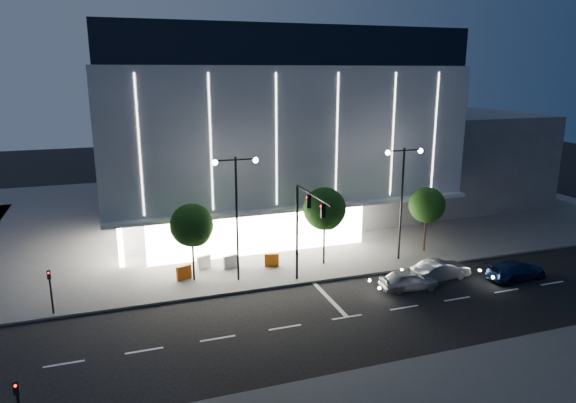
# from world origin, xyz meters

# --- Properties ---
(ground) EXTENTS (160.00, 160.00, 0.00)m
(ground) POSITION_xyz_m (0.00, 0.00, 0.00)
(ground) COLOR black
(ground) RESTS_ON ground
(sidewalk_museum) EXTENTS (70.00, 40.00, 0.15)m
(sidewalk_museum) POSITION_xyz_m (5.00, 24.00, 0.07)
(sidewalk_museum) COLOR #474747
(sidewalk_museum) RESTS_ON ground
(museum) EXTENTS (30.00, 25.80, 18.00)m
(museum) POSITION_xyz_m (2.98, 22.31, 9.27)
(museum) COLOR #4C4C51
(museum) RESTS_ON ground
(annex_building) EXTENTS (16.00, 20.00, 10.00)m
(annex_building) POSITION_xyz_m (26.00, 24.00, 5.00)
(annex_building) COLOR #4C4C51
(annex_building) RESTS_ON ground
(traffic_mast) EXTENTS (0.33, 5.89, 7.07)m
(traffic_mast) POSITION_xyz_m (1.00, 3.34, 5.03)
(traffic_mast) COLOR black
(traffic_mast) RESTS_ON ground
(street_lamp_west) EXTENTS (3.16, 0.36, 9.00)m
(street_lamp_west) POSITION_xyz_m (-3.00, 6.00, 5.96)
(street_lamp_west) COLOR black
(street_lamp_west) RESTS_ON ground
(street_lamp_east) EXTENTS (3.16, 0.36, 9.00)m
(street_lamp_east) POSITION_xyz_m (10.00, 6.00, 5.96)
(street_lamp_east) COLOR black
(street_lamp_east) RESTS_ON ground
(ped_signal_far) EXTENTS (0.22, 0.24, 3.00)m
(ped_signal_far) POSITION_xyz_m (-15.00, 4.50, 1.89)
(ped_signal_far) COLOR black
(ped_signal_far) RESTS_ON ground
(tree_left) EXTENTS (3.02, 3.02, 5.72)m
(tree_left) POSITION_xyz_m (-5.97, 7.02, 4.03)
(tree_left) COLOR black
(tree_left) RESTS_ON ground
(tree_mid) EXTENTS (3.25, 3.25, 6.15)m
(tree_mid) POSITION_xyz_m (4.03, 7.02, 4.33)
(tree_mid) COLOR black
(tree_mid) RESTS_ON ground
(tree_right) EXTENTS (2.91, 2.91, 5.51)m
(tree_right) POSITION_xyz_m (13.03, 7.02, 3.88)
(tree_right) COLOR black
(tree_right) RESTS_ON ground
(car_lead) EXTENTS (4.18, 1.95, 1.38)m
(car_lead) POSITION_xyz_m (7.77, 0.90, 0.69)
(car_lead) COLOR #979A9E
(car_lead) RESTS_ON ground
(car_second) EXTENTS (4.49, 1.93, 1.44)m
(car_second) POSITION_xyz_m (10.89, 1.68, 0.72)
(car_second) COLOR #9A9CA1
(car_second) RESTS_ON ground
(car_third) EXTENTS (4.76, 2.18, 1.35)m
(car_third) POSITION_xyz_m (16.06, 0.00, 0.68)
(car_third) COLOR #14264E
(car_third) RESTS_ON ground
(barrier_a) EXTENTS (1.12, 0.59, 1.00)m
(barrier_a) POSITION_xyz_m (-6.66, 7.34, 0.65)
(barrier_a) COLOR #C8510B
(barrier_a) RESTS_ON sidewalk_museum
(barrier_b) EXTENTS (1.11, 0.66, 1.00)m
(barrier_b) POSITION_xyz_m (-4.97, 8.93, 0.65)
(barrier_b) COLOR white
(barrier_b) RESTS_ON sidewalk_museum
(barrier_c) EXTENTS (1.12, 0.56, 1.00)m
(barrier_c) POSITION_xyz_m (0.02, 7.72, 0.65)
(barrier_c) COLOR orange
(barrier_c) RESTS_ON sidewalk_museum
(barrier_d) EXTENTS (1.13, 0.54, 1.00)m
(barrier_d) POSITION_xyz_m (-3.06, 8.35, 0.65)
(barrier_d) COLOR silver
(barrier_d) RESTS_ON sidewalk_museum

